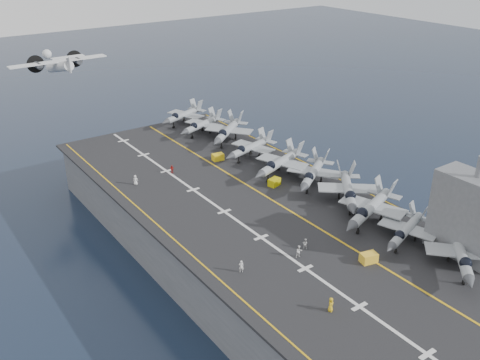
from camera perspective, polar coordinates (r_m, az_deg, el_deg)
ground at (r=96.33m, az=1.39°, el=-7.85°), size 500.00×500.00×0.00m
hull at (r=93.71m, az=1.42°, el=-5.28°), size 36.00×90.00×10.00m
flight_deck at (r=91.19m, az=1.45°, el=-2.46°), size 38.00×92.00×0.40m
foul_line at (r=92.72m, az=2.94°, el=-1.85°), size 0.35×90.00×0.02m
landing_centerline at (r=88.04m, az=-1.69°, el=-3.38°), size 0.50×90.00×0.02m
deck_edge_port at (r=83.29m, az=-8.03°, el=-5.43°), size 0.25×90.00×0.02m
deck_edge_stbd at (r=102.15m, az=9.82°, el=0.45°), size 0.25×90.00×0.02m
island_superstructure at (r=80.15m, az=23.45°, el=-2.62°), size 5.00×10.00×15.00m
fighter_jet_0 at (r=78.80m, az=22.53°, el=-7.20°), size 16.38×16.20×4.80m
fighter_jet_1 at (r=82.35m, az=17.33°, el=-5.04°), size 14.73×12.04×4.42m
fighter_jet_2 at (r=86.16m, az=13.78°, el=-2.81°), size 18.17×14.99×5.42m
fighter_jet_3 at (r=91.43m, az=11.47°, el=-0.95°), size 17.30×17.92×5.21m
fighter_jet_4 at (r=97.12m, az=7.83°, el=0.86°), size 17.29×15.91×4.99m
fighter_jet_5 at (r=100.57m, az=4.30°, el=1.96°), size 17.33×14.27×5.17m
fighter_jet_6 at (r=108.02m, az=1.16°, el=3.57°), size 15.48×12.28×4.72m
fighter_jet_7 at (r=116.46m, az=-1.31°, el=5.35°), size 18.37×17.39×5.32m
fighter_jet_8 at (r=121.53m, az=-4.04°, el=6.00°), size 15.87×13.21×4.71m
tow_cart_a at (r=77.13m, az=13.56°, el=-8.07°), size 2.57×1.97×1.37m
tow_cart_b at (r=96.82m, az=3.68°, el=-0.22°), size 2.55×2.02×1.34m
tow_cart_c at (r=107.50m, az=-2.37°, el=2.47°), size 2.42×1.75×1.34m
crew_0 at (r=67.17m, az=9.67°, el=-12.96°), size 1.38×1.26×1.91m
crew_1 at (r=72.86m, az=0.12°, el=-9.20°), size 1.31×1.12×1.84m
crew_2 at (r=76.34m, az=6.32°, el=-7.59°), size 1.28×1.00×1.89m
crew_4 at (r=102.29m, az=-7.28°, el=1.15°), size 1.08×0.83×1.63m
crew_5 at (r=98.64m, az=-11.09°, el=0.00°), size 1.34×1.23×1.86m
crew_7 at (r=78.52m, az=6.96°, el=-6.74°), size 0.99×1.14×1.59m
transport_plane at (r=130.82m, az=-18.71°, el=11.36°), size 22.27×15.39×5.21m
fighter_jet_9 at (r=128.52m, az=-6.04°, el=6.99°), size 15.87×13.21×4.71m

